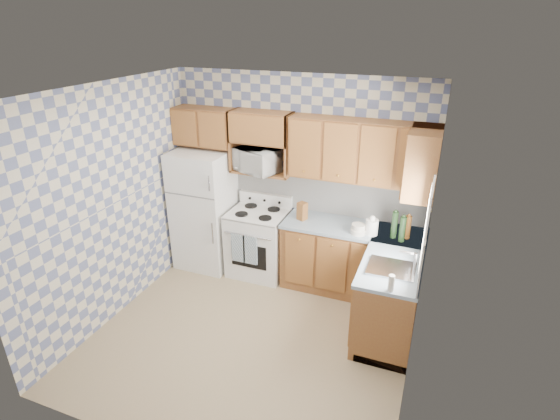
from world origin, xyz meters
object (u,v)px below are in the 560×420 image
Objects in this scene: stove_body at (259,243)px; electric_kettle at (372,227)px; microwave at (257,160)px; refrigerator at (205,209)px.

electric_kettle reaches higher than stove_body.
microwave is (-0.05, 0.11, 1.15)m from stove_body.
microwave is (0.76, 0.13, 0.76)m from refrigerator.
microwave reaches higher than stove_body.
refrigerator reaches higher than stove_body.
stove_body is at bearing 1.78° from refrigerator.
refrigerator reaches higher than electric_kettle.
stove_body is 1.62× the size of microwave.
electric_kettle is at bearing -1.97° from refrigerator.
refrigerator is at bearing -150.76° from microwave.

